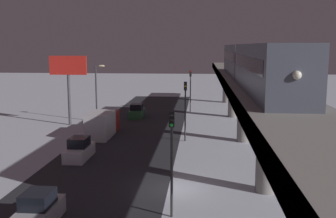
{
  "coord_description": "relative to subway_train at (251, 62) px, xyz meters",
  "views": [
    {
      "loc": [
        -1.94,
        27.35,
        10.13
      ],
      "look_at": [
        2.21,
        -22.08,
        2.29
      ],
      "focal_mm": 42.75,
      "sensor_mm": 36.0,
      "label": 1
    }
  ],
  "objects": [
    {
      "name": "ground_plane",
      "position": [
        6.49,
        10.55,
        -8.66
      ],
      "size": [
        240.0,
        240.0,
        0.0
      ],
      "primitive_type": "plane",
      "color": "silver"
    },
    {
      "name": "sedan_green",
      "position": [
        13.73,
        -17.9,
        -7.86
      ],
      "size": [
        1.8,
        4.23,
        1.97
      ],
      "color": "#2D6038",
      "rests_on": "ground_plane"
    },
    {
      "name": "street_lamp_far",
      "position": [
        18.4,
        -14.45,
        -3.84
      ],
      "size": [
        1.35,
        0.44,
        7.65
      ],
      "color": "#38383D",
      "rests_on": "ground_plane"
    },
    {
      "name": "elevated_railway",
      "position": [
        0.09,
        10.55,
        -2.73
      ],
      "size": [
        5.0,
        105.25,
        6.88
      ],
      "color": "gray",
      "rests_on": "ground_plane"
    },
    {
      "name": "sedan_white",
      "position": [
        15.53,
        3.46,
        -7.86
      ],
      "size": [
        1.8,
        4.37,
        1.97
      ],
      "color": "silver",
      "rests_on": "ground_plane"
    },
    {
      "name": "traffic_light_far",
      "position": [
        6.23,
        -23.5,
        -4.46
      ],
      "size": [
        0.32,
        0.44,
        6.4
      ],
      "color": "#2D2D2D",
      "rests_on": "ground_plane"
    },
    {
      "name": "box_truck",
      "position": [
        15.73,
        -6.06,
        -7.31
      ],
      "size": [
        2.4,
        7.4,
        2.8
      ],
      "color": "#A51E1E",
      "rests_on": "ground_plane"
    },
    {
      "name": "commercial_billboard",
      "position": [
        21.51,
        -11.88,
        -1.83
      ],
      "size": [
        4.8,
        0.36,
        8.9
      ],
      "color": "#4C4C51",
      "rests_on": "ground_plane"
    },
    {
      "name": "subway_train",
      "position": [
        0.0,
        0.0,
        0.0
      ],
      "size": [
        2.94,
        36.87,
        3.4
      ],
      "color": "#4C5160",
      "rests_on": "elevated_railway"
    },
    {
      "name": "sedan_silver",
      "position": [
        13.73,
        17.01,
        -7.86
      ],
      "size": [
        1.8,
        4.1,
        1.97
      ],
      "color": "#B2B2B7",
      "rests_on": "ground_plane"
    },
    {
      "name": "traffic_light_mid",
      "position": [
        6.23,
        -4.1,
        -4.46
      ],
      "size": [
        0.32,
        0.44,
        6.4
      ],
      "color": "#2D2D2D",
      "rests_on": "ground_plane"
    },
    {
      "name": "avenue_asphalt",
      "position": [
        12.33,
        10.55,
        -8.65
      ],
      "size": [
        11.0,
        105.25,
        0.01
      ],
      "primitive_type": "cube",
      "color": "#28282D",
      "rests_on": "ground_plane"
    },
    {
      "name": "traffic_light_near",
      "position": [
        6.23,
        15.31,
        -4.46
      ],
      "size": [
        0.32,
        0.44,
        6.4
      ],
      "color": "#2D2D2D",
      "rests_on": "ground_plane"
    }
  ]
}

